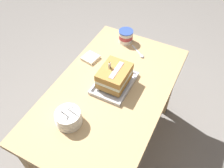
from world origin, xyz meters
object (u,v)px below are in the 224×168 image
object	(u,v)px
foil_tray	(114,84)
bowl_stack	(68,118)
birthday_cake	(114,76)
serving_spoon_near_tray	(140,54)
ice_cream_tub	(126,36)
napkin_pile	(90,58)

from	to	relation	value
foil_tray	bowl_stack	xyz separation A→B (m)	(-0.36, 0.10, 0.03)
birthday_cake	serving_spoon_near_tray	bearing A→B (deg)	-6.92
ice_cream_tub	serving_spoon_near_tray	distance (m)	0.19
ice_cream_tub	napkin_pile	distance (m)	0.32
foil_tray	birthday_cake	size ratio (longest dim) A/B	1.44
bowl_stack	serving_spoon_near_tray	xyz separation A→B (m)	(0.69, -0.14, -0.04)
birthday_cake	ice_cream_tub	distance (m)	0.44
napkin_pile	birthday_cake	bearing A→B (deg)	-118.12
bowl_stack	birthday_cake	bearing A→B (deg)	-15.11
ice_cream_tub	napkin_pile	world-z (taller)	ice_cream_tub
foil_tray	napkin_pile	distance (m)	0.29
ice_cream_tub	serving_spoon_near_tray	xyz separation A→B (m)	(-0.09, -0.16, -0.04)
foil_tray	birthday_cake	world-z (taller)	birthday_cake
bowl_stack	ice_cream_tub	bearing A→B (deg)	1.48
ice_cream_tub	napkin_pile	size ratio (longest dim) A/B	0.92
birthday_cake	ice_cream_tub	bearing A→B (deg)	15.58
bowl_stack	napkin_pile	xyz separation A→B (m)	(0.49, 0.16, -0.03)
birthday_cake	serving_spoon_near_tray	world-z (taller)	birthday_cake
bowl_stack	ice_cream_tub	distance (m)	0.78
bowl_stack	ice_cream_tub	size ratio (longest dim) A/B	1.38
foil_tray	birthday_cake	xyz separation A→B (m)	(0.00, 0.00, 0.07)
bowl_stack	foil_tray	bearing A→B (deg)	-15.11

